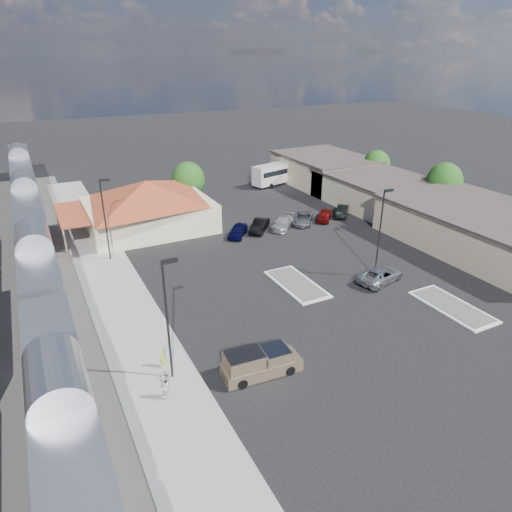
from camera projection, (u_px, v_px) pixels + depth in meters
name	position (u px, v px, depth m)	size (l,w,h in m)	color
ground	(270.00, 303.00, 41.03)	(280.00, 280.00, 0.00)	black
railbed	(9.00, 317.00, 38.80)	(16.00, 100.00, 0.12)	#4C4944
platform	(121.00, 303.00, 40.90)	(5.50, 92.00, 0.18)	gray
passenger_train	(39.00, 269.00, 40.92)	(3.00, 104.00, 5.55)	silver
station_depot	(147.00, 205.00, 57.37)	(18.35, 12.24, 6.20)	beige
buildings_east	(398.00, 197.00, 63.33)	(14.40, 51.40, 4.80)	#C6B28C
traffic_island_south	(297.00, 284.00, 44.27)	(3.30, 7.50, 0.21)	silver
traffic_island_north	(452.00, 307.00, 40.29)	(3.30, 7.50, 0.21)	silver
lamp_plat_s	(168.00, 312.00, 29.45)	(1.08, 0.25, 9.00)	black
lamp_plat_n	(105.00, 214.00, 47.34)	(1.08, 0.25, 9.00)	black
lamp_lot	(381.00, 226.00, 43.87)	(1.08, 0.25, 9.00)	black
tree_east_b	(444.00, 182.00, 63.17)	(4.94, 4.94, 6.96)	#382314
tree_east_c	(376.00, 165.00, 74.74)	(4.41, 4.41, 6.21)	#382314
tree_depot	(188.00, 180.00, 65.02)	(4.71, 4.71, 6.63)	#382314
pickup_truck	(261.00, 363.00, 31.71)	(5.72, 2.42, 1.93)	#9E7F61
suv	(381.00, 275.00, 44.61)	(2.47, 5.35, 1.49)	#B0B4B9
coach_bus	(281.00, 172.00, 77.74)	(11.39, 5.24, 3.57)	white
person_a	(162.00, 357.00, 32.16)	(0.59, 0.39, 1.62)	#C7D542
person_b	(163.00, 388.00, 29.05)	(0.88, 0.69, 1.82)	silver
parked_car_a	(238.00, 231.00, 55.70)	(1.72, 4.27, 1.46)	#0C0C3F
parked_car_b	(260.00, 226.00, 57.26)	(1.60, 4.60, 1.51)	black
parked_car_c	(283.00, 223.00, 58.35)	(2.05, 5.04, 1.46)	silver
parked_car_d	(303.00, 218.00, 59.94)	(2.27, 4.92, 1.37)	gray
parked_car_e	(324.00, 215.00, 61.02)	(1.66, 4.12, 1.40)	maroon
parked_car_f	(342.00, 211.00, 62.59)	(1.50, 4.30, 1.42)	black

